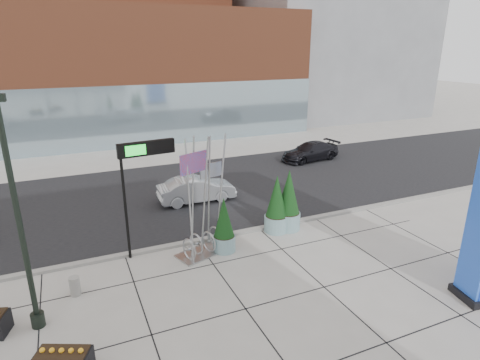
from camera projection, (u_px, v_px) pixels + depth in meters
name	position (u px, v px, depth m)	size (l,w,h in m)	color
ground	(206.00, 299.00, 13.24)	(160.00, 160.00, 0.00)	#9E9991
street_asphalt	(146.00, 199.00, 21.91)	(80.00, 12.00, 0.02)	black
curb_edge	(174.00, 245.00, 16.69)	(80.00, 0.30, 0.12)	gray
tower_podium	(114.00, 75.00, 35.28)	(34.00, 10.00, 11.00)	brown
tower_glass_front	(126.00, 117.00, 32.08)	(34.00, 0.60, 5.00)	#8CA5B2
building_grey_parking	(321.00, 36.00, 48.05)	(20.00, 18.00, 18.00)	slate
lamp_post	(22.00, 238.00, 11.06)	(0.47, 0.39, 7.10)	black
public_art_sculpture	(202.00, 224.00, 15.80)	(2.34, 1.66, 4.81)	#ACAEB1
concrete_bollard	(75.00, 286.00, 13.38)	(0.34, 0.34, 0.67)	gray
overhead_street_sign	(143.00, 159.00, 14.88)	(2.17, 0.41, 4.60)	black
round_planter_east	(277.00, 205.00, 17.72)	(1.05, 1.05, 2.64)	#7FA6AB
round_planter_mid	(288.00, 201.00, 17.93)	(1.13, 1.13, 2.82)	#7FA6AB
round_planter_west	(224.00, 226.00, 16.06)	(0.92, 0.92, 2.31)	#7FA6AB
car_silver_mid	(197.00, 190.00, 21.32)	(1.43, 4.10, 1.35)	#B3B6BC
car_dark_east	(310.00, 152.00, 29.04)	(1.81, 4.46, 1.30)	black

